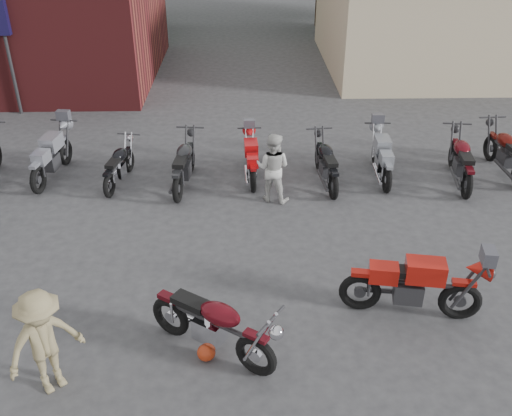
{
  "coord_description": "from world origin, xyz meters",
  "views": [
    {
      "loc": [
        0.23,
        -7.12,
        6.33
      ],
      "look_at": [
        0.45,
        2.26,
        0.9
      ],
      "focal_mm": 40.0,
      "sensor_mm": 36.0,
      "label": 1
    }
  ],
  "objects_px": {
    "sportbike": "(415,283)",
    "row_bike_5": "(326,161)",
    "row_bike_1": "(51,154)",
    "row_bike_8": "(506,150)",
    "helmet": "(206,353)",
    "row_bike_3": "(184,162)",
    "row_bike_4": "(251,158)",
    "vintage_motorcycle": "(213,322)",
    "row_bike_7": "(462,158)",
    "person_tan": "(44,342)",
    "row_bike_6": "(382,155)",
    "person_light": "(273,168)",
    "row_bike_2": "(119,163)"
  },
  "relations": [
    {
      "from": "row_bike_1",
      "to": "row_bike_3",
      "type": "relative_size",
      "value": 1.01
    },
    {
      "from": "person_light",
      "to": "person_tan",
      "type": "xyz_separation_m",
      "value": [
        -3.4,
        -5.45,
        0.04
      ]
    },
    {
      "from": "row_bike_6",
      "to": "row_bike_7",
      "type": "distance_m",
      "value": 1.84
    },
    {
      "from": "helmet",
      "to": "row_bike_5",
      "type": "xyz_separation_m",
      "value": [
        2.54,
        5.74,
        0.45
      ]
    },
    {
      "from": "sportbike",
      "to": "row_bike_8",
      "type": "xyz_separation_m",
      "value": [
        3.63,
        5.2,
        -0.03
      ]
    },
    {
      "from": "row_bike_6",
      "to": "row_bike_7",
      "type": "height_order",
      "value": "row_bike_7"
    },
    {
      "from": "row_bike_8",
      "to": "helmet",
      "type": "bearing_deg",
      "value": 127.86
    },
    {
      "from": "person_tan",
      "to": "row_bike_6",
      "type": "bearing_deg",
      "value": 5.53
    },
    {
      "from": "person_tan",
      "to": "row_bike_6",
      "type": "height_order",
      "value": "person_tan"
    },
    {
      "from": "helmet",
      "to": "person_tan",
      "type": "height_order",
      "value": "person_tan"
    },
    {
      "from": "helmet",
      "to": "row_bike_1",
      "type": "distance_m",
      "value": 7.42
    },
    {
      "from": "person_light",
      "to": "person_tan",
      "type": "distance_m",
      "value": 6.42
    },
    {
      "from": "row_bike_8",
      "to": "person_light",
      "type": "bearing_deg",
      "value": 98.28
    },
    {
      "from": "row_bike_2",
      "to": "row_bike_6",
      "type": "relative_size",
      "value": 0.89
    },
    {
      "from": "row_bike_5",
      "to": "vintage_motorcycle",
      "type": "bearing_deg",
      "value": 151.29
    },
    {
      "from": "person_light",
      "to": "row_bike_4",
      "type": "distance_m",
      "value": 1.21
    },
    {
      "from": "helmet",
      "to": "row_bike_4",
      "type": "relative_size",
      "value": 0.15
    },
    {
      "from": "helmet",
      "to": "row_bike_6",
      "type": "relative_size",
      "value": 0.14
    },
    {
      "from": "row_bike_6",
      "to": "row_bike_7",
      "type": "bearing_deg",
      "value": -97.29
    },
    {
      "from": "sportbike",
      "to": "row_bike_1",
      "type": "distance_m",
      "value": 9.05
    },
    {
      "from": "person_light",
      "to": "row_bike_6",
      "type": "distance_m",
      "value": 2.9
    },
    {
      "from": "row_bike_5",
      "to": "row_bike_2",
      "type": "bearing_deg",
      "value": 83.13
    },
    {
      "from": "row_bike_5",
      "to": "row_bike_4",
      "type": "bearing_deg",
      "value": 74.32
    },
    {
      "from": "person_light",
      "to": "row_bike_4",
      "type": "bearing_deg",
      "value": -48.76
    },
    {
      "from": "person_tan",
      "to": "vintage_motorcycle",
      "type": "bearing_deg",
      "value": -26.71
    },
    {
      "from": "row_bike_2",
      "to": "helmet",
      "type": "bearing_deg",
      "value": -148.2
    },
    {
      "from": "row_bike_2",
      "to": "row_bike_4",
      "type": "xyz_separation_m",
      "value": [
        3.13,
        0.19,
        0.02
      ]
    },
    {
      "from": "person_light",
      "to": "helmet",
      "type": "bearing_deg",
      "value": 94.37
    },
    {
      "from": "row_bike_5",
      "to": "row_bike_8",
      "type": "bearing_deg",
      "value": -89.88
    },
    {
      "from": "sportbike",
      "to": "vintage_motorcycle",
      "type": "bearing_deg",
      "value": -155.22
    },
    {
      "from": "vintage_motorcycle",
      "to": "row_bike_3",
      "type": "bearing_deg",
      "value": 132.93
    },
    {
      "from": "row_bike_8",
      "to": "sportbike",
      "type": "bearing_deg",
      "value": 141.48
    },
    {
      "from": "person_light",
      "to": "row_bike_2",
      "type": "distance_m",
      "value": 3.72
    },
    {
      "from": "row_bike_1",
      "to": "row_bike_8",
      "type": "bearing_deg",
      "value": -82.63
    },
    {
      "from": "sportbike",
      "to": "row_bike_5",
      "type": "height_order",
      "value": "sportbike"
    },
    {
      "from": "helmet",
      "to": "row_bike_3",
      "type": "xyz_separation_m",
      "value": [
        -0.8,
        5.71,
        0.48
      ]
    },
    {
      "from": "person_light",
      "to": "row_bike_2",
      "type": "height_order",
      "value": "person_light"
    },
    {
      "from": "helmet",
      "to": "row_bike_5",
      "type": "height_order",
      "value": "row_bike_5"
    },
    {
      "from": "vintage_motorcycle",
      "to": "row_bike_7",
      "type": "distance_m",
      "value": 7.95
    },
    {
      "from": "person_light",
      "to": "row_bike_8",
      "type": "relative_size",
      "value": 0.75
    },
    {
      "from": "row_bike_6",
      "to": "row_bike_7",
      "type": "xyz_separation_m",
      "value": [
        1.82,
        -0.3,
        0.04
      ]
    },
    {
      "from": "person_tan",
      "to": "row_bike_1",
      "type": "distance_m",
      "value": 6.96
    },
    {
      "from": "sportbike",
      "to": "person_light",
      "type": "height_order",
      "value": "person_light"
    },
    {
      "from": "vintage_motorcycle",
      "to": "row_bike_8",
      "type": "relative_size",
      "value": 1.02
    },
    {
      "from": "person_tan",
      "to": "row_bike_6",
      "type": "xyz_separation_m",
      "value": [
        6.08,
        6.52,
        -0.25
      ]
    },
    {
      "from": "row_bike_3",
      "to": "row_bike_7",
      "type": "distance_m",
      "value": 6.54
    },
    {
      "from": "vintage_motorcycle",
      "to": "row_bike_3",
      "type": "distance_m",
      "value": 5.67
    },
    {
      "from": "row_bike_4",
      "to": "row_bike_8",
      "type": "xyz_separation_m",
      "value": [
        6.21,
        0.11,
        0.08
      ]
    },
    {
      "from": "person_tan",
      "to": "row_bike_3",
      "type": "relative_size",
      "value": 0.79
    },
    {
      "from": "helmet",
      "to": "row_bike_2",
      "type": "height_order",
      "value": "row_bike_2"
    }
  ]
}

